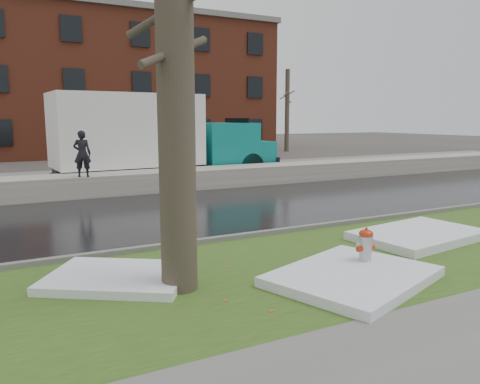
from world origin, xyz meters
name	(u,v)px	position (x,y,z in m)	size (l,w,h in m)	color
ground	(272,250)	(0.00, 0.00, 0.00)	(120.00, 120.00, 0.00)	#47423D
verge	(307,266)	(0.00, -1.25, 0.02)	(60.00, 4.50, 0.04)	#2C4617
road	(191,211)	(0.00, 4.50, 0.01)	(60.00, 7.00, 0.03)	black
parking_lot	(121,178)	(0.00, 13.00, 0.01)	(60.00, 9.00, 0.03)	slate
curb	(249,236)	(0.00, 1.00, 0.07)	(60.00, 0.15, 0.14)	slate
snowbank	(149,181)	(0.00, 8.70, 0.38)	(60.00, 1.60, 0.75)	#A7A398
brick_building	(92,88)	(2.00, 30.00, 5.00)	(26.00, 12.00, 10.00)	brown
bg_tree_right	(287,110)	(16.00, 24.00, 3.33)	(1.40, 1.62, 6.50)	brown
fire_hydrant	(365,247)	(0.74, -1.92, 0.44)	(0.36, 0.31, 0.75)	#A8AAB0
tree	(175,57)	(-2.48, -1.31, 3.56)	(1.32, 1.49, 6.98)	brown
box_truck	(155,137)	(0.95, 10.84, 1.92)	(10.97, 3.12, 3.63)	black
worker	(82,154)	(-2.38, 8.10, 1.52)	(0.56, 0.37, 1.54)	black
snow_patch_near	(353,276)	(0.15, -2.30, 0.12)	(2.60, 2.00, 0.16)	silver
snow_patch_far	(118,277)	(-3.26, -0.54, 0.11)	(2.20, 1.60, 0.14)	silver
snow_patch_side	(418,235)	(3.26, -0.87, 0.13)	(2.80, 1.80, 0.18)	silver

